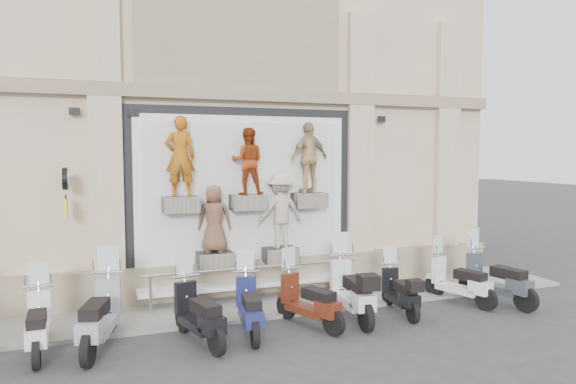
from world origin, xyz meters
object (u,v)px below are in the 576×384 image
guard_rail (255,286)px  scooter_i (460,271)px  scooter_g (351,278)px  clock_sign_bracket (65,186)px  scooter_h (400,282)px  scooter_b (37,312)px  scooter_f (309,289)px  scooter_d (198,301)px  scooter_c (100,301)px  scooter_e (250,295)px  scooter_j (497,268)px

guard_rail → scooter_i: size_ratio=2.71×
scooter_g → scooter_i: size_ratio=1.14×
clock_sign_bracket → scooter_g: 6.19m
guard_rail → clock_sign_bracket: (-3.90, 0.47, 2.34)m
guard_rail → scooter_h: size_ratio=2.97×
clock_sign_bracket → scooter_g: clock_sign_bracket is taller
clock_sign_bracket → scooter_i: size_ratio=0.55×
scooter_b → scooter_f: scooter_f is taller
scooter_d → scooter_i: bearing=-10.9°
scooter_c → scooter_f: scooter_c is taller
scooter_h → clock_sign_bracket: bearing=170.5°
clock_sign_bracket → scooter_d: size_ratio=0.52×
scooter_b → scooter_h: size_ratio=1.08×
scooter_b → scooter_e: (3.70, -0.32, 0.02)m
scooter_b → scooter_h: 7.10m
scooter_b → scooter_h: scooter_b is taller
guard_rail → scooter_j: scooter_j is taller
clock_sign_bracket → scooter_c: bearing=-72.5°
clock_sign_bracket → scooter_e: clock_sign_bracket is taller
scooter_b → scooter_e: scooter_e is taller
scooter_d → scooter_h: 4.40m
scooter_f → scooter_i: scooter_f is taller
scooter_b → scooter_c: scooter_c is taller
scooter_e → scooter_h: scooter_e is taller
guard_rail → scooter_g: size_ratio=2.37×
scooter_c → scooter_h: scooter_c is taller
clock_sign_bracket → scooter_d: bearing=-44.4°
scooter_d → scooter_j: bearing=-13.9°
clock_sign_bracket → scooter_e: (3.29, -2.13, -2.03)m
scooter_h → scooter_i: 1.72m
scooter_e → scooter_g: 2.25m
scooter_c → scooter_e: scooter_c is taller
scooter_c → scooter_h: bearing=13.3°
scooter_c → scooter_e: 2.70m
scooter_f → scooter_g: scooter_g is taller
scooter_e → scooter_i: bearing=11.4°
scooter_c → scooter_g: (4.93, -0.07, 0.00)m
scooter_c → scooter_d: scooter_c is taller
scooter_d → scooter_f: (2.23, 0.13, -0.03)m
scooter_i → scooter_e: bearing=165.6°
scooter_g → guard_rail: bearing=142.7°
scooter_b → scooter_f: (4.93, -0.30, 0.01)m
guard_rail → scooter_i: (4.50, -1.38, 0.29)m
scooter_c → scooter_h: 6.09m
clock_sign_bracket → scooter_i: (8.40, -1.84, -2.04)m
scooter_e → scooter_g: size_ratio=0.88×
scooter_e → guard_rail: bearing=78.2°
clock_sign_bracket → scooter_g: bearing=-19.7°
scooter_i → scooter_j: 0.85m
scooter_j → scooter_i: bearing=146.6°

